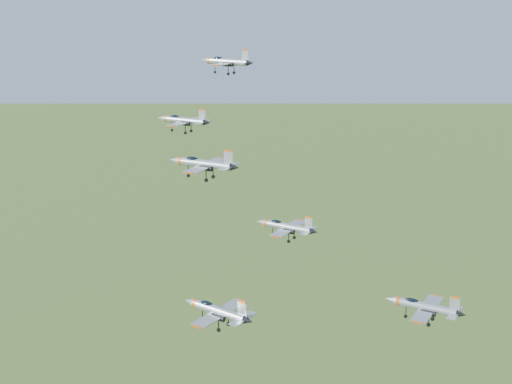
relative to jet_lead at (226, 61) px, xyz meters
The scene contains 6 objects.
jet_lead is the anchor object (origin of this frame).
jet_left_high 14.70m from the jet_lead, 94.40° to the right, with size 10.91×9.13×2.92m.
jet_right_high 35.84m from the jet_lead, 57.68° to the right, with size 11.31×9.49×3.03m.
jet_left_low 32.51m from the jet_lead, 17.85° to the right, with size 12.11×10.06×3.23m.
jet_right_low 48.80m from the jet_lead, 54.69° to the right, with size 12.88×10.56×3.46m.
jet_trail 57.13m from the jet_lead, 14.66° to the right, with size 12.16×10.12×3.25m.
Camera 1 is at (68.61, -89.40, 163.92)m, focal length 50.00 mm.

